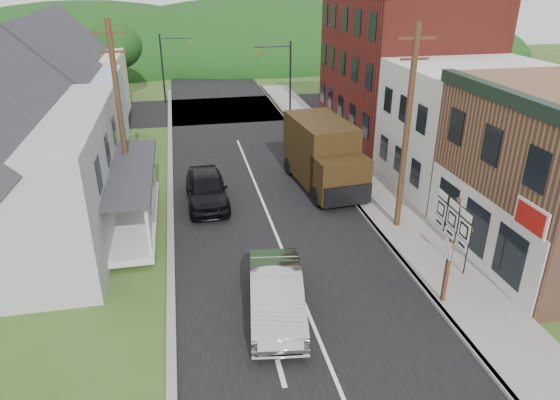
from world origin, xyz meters
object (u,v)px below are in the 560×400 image
delivery_van (324,155)px  silver_sedan (276,295)px  dark_sedan (207,189)px  warning_sign (469,240)px  route_sign_cluster (451,237)px

delivery_van → silver_sedan: bearing=-119.1°
silver_sedan → dark_sedan: bearing=107.9°
dark_sedan → warning_sign: 12.70m
silver_sedan → warning_sign: 7.61m
delivery_van → route_sign_cluster: (1.16, -11.18, 0.89)m
silver_sedan → dark_sedan: 9.75m
dark_sedan → route_sign_cluster: bearing=-54.2°
silver_sedan → delivery_van: size_ratio=0.75×
silver_sedan → delivery_van: delivery_van is taller
dark_sedan → route_sign_cluster: size_ratio=1.25×
route_sign_cluster → warning_sign: route_sign_cluster is taller
dark_sedan → delivery_van: size_ratio=0.74×
dark_sedan → warning_sign: bearing=-44.2°
warning_sign → silver_sedan: bearing=-158.6°
route_sign_cluster → dark_sedan: bearing=128.9°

